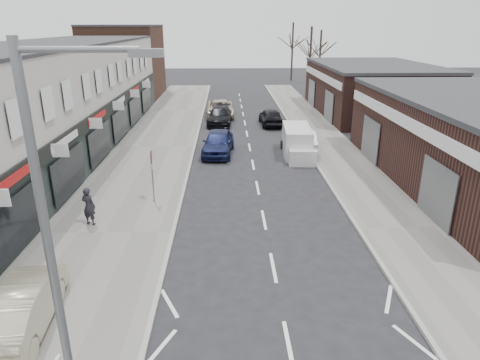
{
  "coord_description": "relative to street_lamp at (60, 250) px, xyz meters",
  "views": [
    {
      "loc": [
        -1.64,
        -7.36,
        8.27
      ],
      "look_at": [
        -1.13,
        8.12,
        2.6
      ],
      "focal_mm": 32.0,
      "sensor_mm": 36.0,
      "label": 1
    }
  ],
  "objects": [
    {
      "name": "warning_sign",
      "position": [
        -0.63,
        12.8,
        -2.42
      ],
      "size": [
        0.12,
        0.8,
        2.7
      ],
      "color": "slate",
      "rests_on": "pavement_left"
    },
    {
      "name": "tree_far_a",
      "position": [
        13.53,
        48.8,
        -4.62
      ],
      "size": [
        3.6,
        3.6,
        8.0
      ],
      "primitive_type": null,
      "color": "#382D26",
      "rests_on": "ground"
    },
    {
      "name": "pedestrian",
      "position": [
        -3.02,
        10.35,
        -3.65
      ],
      "size": [
        0.72,
        0.6,
        1.69
      ],
      "primitive_type": "imported",
      "rotation": [
        0.0,
        0.0,
        2.78
      ],
      "color": "black",
      "rests_on": "pavement_left"
    },
    {
      "name": "brick_block_far",
      "position": [
        -8.97,
        45.8,
        -0.62
      ],
      "size": [
        8.0,
        10.0,
        8.0
      ],
      "primitive_type": "cube",
      "color": "#4A2C1F",
      "rests_on": "ground"
    },
    {
      "name": "parked_car_left_a",
      "position": [
        2.33,
        21.23,
        -3.82
      ],
      "size": [
        2.34,
        4.87,
        1.6
      ],
      "primitive_type": "imported",
      "rotation": [
        0.0,
        0.0,
        -0.1
      ],
      "color": "#161D46",
      "rests_on": "ground"
    },
    {
      "name": "parked_car_right_b",
      "position": [
        6.73,
        29.83,
        -3.88
      ],
      "size": [
        1.92,
        4.39,
        1.47
      ],
      "primitive_type": "imported",
      "rotation": [
        0.0,
        0.0,
        3.18
      ],
      "color": "black",
      "rests_on": "ground"
    },
    {
      "name": "pavement_right",
      "position": [
        10.28,
        22.8,
        -4.56
      ],
      "size": [
        3.5,
        64.0,
        0.12
      ],
      "primitive_type": "cube",
      "color": "slate",
      "rests_on": "ground"
    },
    {
      "name": "parked_car_left_b",
      "position": [
        2.33,
        30.39,
        -3.9
      ],
      "size": [
        2.3,
        5.06,
        1.44
      ],
      "primitive_type": "imported",
      "rotation": [
        0.0,
        0.0,
        -0.06
      ],
      "color": "black",
      "rests_on": "ground"
    },
    {
      "name": "parked_car_left_c",
      "position": [
        2.33,
        33.61,
        -3.87
      ],
      "size": [
        2.66,
        5.47,
        1.5
      ],
      "primitive_type": "imported",
      "rotation": [
        0.0,
        0.0,
        0.03
      ],
      "color": "beige",
      "rests_on": "ground"
    },
    {
      "name": "white_van",
      "position": [
        7.57,
        20.76,
        -3.73
      ],
      "size": [
        1.97,
        4.93,
        1.88
      ],
      "rotation": [
        0.0,
        0.0,
        -0.07
      ],
      "color": "silver",
      "rests_on": "ground"
    },
    {
      "name": "parked_car_right_a",
      "position": [
        7.97,
        21.78,
        -3.81
      ],
      "size": [
        1.97,
        5.02,
        1.63
      ],
      "primitive_type": "imported",
      "rotation": [
        0.0,
        0.0,
        3.09
      ],
      "color": "silver",
      "rests_on": "ground"
    },
    {
      "name": "sedan_on_pavement",
      "position": [
        -2.94,
        3.59,
        -3.77
      ],
      "size": [
        1.97,
        4.58,
        1.47
      ],
      "primitive_type": "imported",
      "rotation": [
        0.0,
        0.0,
        3.24
      ],
      "color": "#A9A487",
      "rests_on": "pavement_left"
    },
    {
      "name": "pavement_left",
      "position": [
        -2.22,
        22.8,
        -4.56
      ],
      "size": [
        5.5,
        64.0,
        0.12
      ],
      "primitive_type": "cube",
      "color": "slate",
      "rests_on": "ground"
    },
    {
      "name": "street_lamp",
      "position": [
        0.0,
        0.0,
        0.0
      ],
      "size": [
        2.23,
        0.22,
        8.0
      ],
      "color": "slate",
      "rests_on": "pavement_left"
    },
    {
      "name": "tree_far_b",
      "position": [
        16.03,
        54.8,
        -4.62
      ],
      "size": [
        3.6,
        3.6,
        7.5
      ],
      "primitive_type": null,
      "color": "#382D26",
      "rests_on": "ground"
    },
    {
      "name": "shop_terrace_left",
      "position": [
        -8.97,
        20.3,
        -1.07
      ],
      "size": [
        8.0,
        41.0,
        7.1
      ],
      "primitive_type": "cube",
      "color": "#B8B5A8",
      "rests_on": "ground"
    },
    {
      "name": "right_unit_far",
      "position": [
        17.03,
        34.8,
        -2.37
      ],
      "size": [
        10.0,
        16.0,
        4.5
      ],
      "primitive_type": "cube",
      "color": "#371D19",
      "rests_on": "ground"
    },
    {
      "name": "tree_far_c",
      "position": [
        13.03,
        60.8,
        -4.62
      ],
      "size": [
        3.6,
        3.6,
        8.5
      ],
      "primitive_type": null,
      "color": "#382D26",
      "rests_on": "ground"
    }
  ]
}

